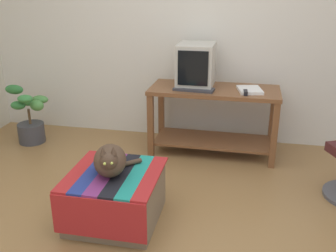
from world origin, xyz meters
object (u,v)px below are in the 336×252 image
Objects in this scene: tv_monitor at (196,65)px; cat at (110,160)px; desk at (214,110)px; stapler at (245,93)px; keyboard at (194,89)px; ottoman_with_blanket at (115,196)px; book at (250,90)px; potted_plant at (30,120)px.

cat is (-0.42, -1.49, -0.41)m from tv_monitor.
desk is at bearing 49.20° from cat.
desk is at bearing 147.36° from stapler.
stapler reaches higher than keyboard.
ottoman_with_blanket is at bearing -104.66° from tv_monitor.
tv_monitor is 0.60m from book.
keyboard is at bearing 170.85° from stapler.
desk is 0.33m from keyboard.
desk reaches higher than ottoman_with_blanket.
potted_plant is 2.39m from stapler.
stapler is (0.51, -0.05, 0.01)m from keyboard.
desk reaches higher than cat.
desk is 1.55m from ottoman_with_blanket.
desk is at bearing 3.95° from potted_plant.
ottoman_with_blanket is 6.34× the size of stapler.
tv_monitor is 0.68× the size of potted_plant.
potted_plant is at bearing -175.43° from desk.
keyboard is 0.92× the size of cat.
ottoman_with_blanket is 1.91m from potted_plant.
tv_monitor is 1.59× the size of book.
keyboard is 3.64× the size of stapler.
book is 0.40× the size of ottoman_with_blanket.
book is 0.13m from stapler.
stapler is at bearing 36.08° from cat.
keyboard reaches higher than cat.
tv_monitor is at bearing 97.56° from keyboard.
book is at bearing 2.27° from potted_plant.
desk is 2.94× the size of tv_monitor.
tv_monitor is 0.64× the size of ottoman_with_blanket.
keyboard is 1.90m from potted_plant.
cat is at bearing -130.81° from ottoman_with_blanket.
cat is 1.93m from potted_plant.
stapler is (-0.04, -0.12, 0.01)m from book.
tv_monitor is at bearing 151.51° from stapler.
tv_monitor is at bearing 57.07° from cat.
book is at bearing -6.83° from desk.
keyboard is 0.57× the size of ottoman_with_blanket.
keyboard reaches higher than ottoman_with_blanket.
potted_plant is (-2.39, -0.09, -0.46)m from book.
stapler is (0.31, -0.17, 0.25)m from desk.
keyboard is at bearing -86.84° from tv_monitor.
keyboard is 1.38m from cat.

